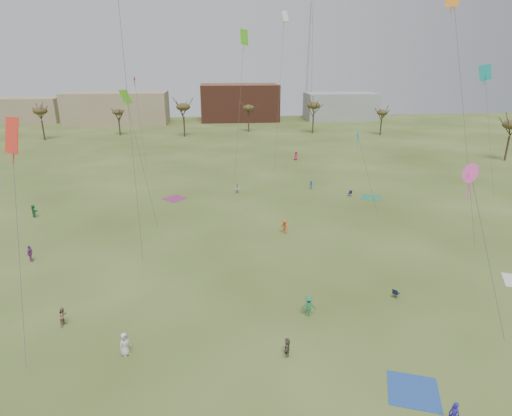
{
  "coord_description": "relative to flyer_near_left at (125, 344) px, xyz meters",
  "views": [
    {
      "loc": [
        -4.03,
        -28.54,
        19.85
      ],
      "look_at": [
        0.0,
        12.0,
        5.5
      ],
      "focal_mm": 29.63,
      "sensor_mm": 36.0,
      "label": 1
    }
  ],
  "objects": [
    {
      "name": "blanket_blue",
      "position": [
        18.8,
        -5.41,
        -0.89
      ],
      "size": [
        4.01,
        4.01,
        0.03
      ],
      "primitive_type": "cube",
      "rotation": [
        0.0,
        0.0,
        1.22
      ],
      "color": "#2750AB",
      "rests_on": "ground"
    },
    {
      "name": "flyer_near_right",
      "position": [
        19.72,
        -8.31,
        -0.02
      ],
      "size": [
        0.62,
        0.74,
        1.74
      ],
      "primitive_type": "imported",
      "rotation": [
        0.0,
        0.0,
        5.09
      ],
      "color": "#282092",
      "rests_on": "ground"
    },
    {
      "name": "camp_chair_center",
      "position": [
        22.25,
        5.48,
        -0.63
      ],
      "size": [
        0.74,
        0.73,
        0.87
      ],
      "rotation": [
        0.0,
        0.0,
        2.26
      ],
      "color": "#121F34",
      "rests_on": "ground"
    },
    {
      "name": "building_tan",
      "position": [
        -24.21,
        117.86,
        4.11
      ],
      "size": [
        32.0,
        14.0,
        10.0
      ],
      "primitive_type": "cube",
      "color": "#937F60",
      "rests_on": "ground"
    },
    {
      "name": "building_grey",
      "position": [
        50.79,
        120.86,
        3.61
      ],
      "size": [
        24.0,
        12.0,
        9.0
      ],
      "primitive_type": "cube",
      "color": "gray",
      "rests_on": "ground"
    },
    {
      "name": "radio_tower",
      "position": [
        40.79,
        127.86,
        18.32
      ],
      "size": [
        1.51,
        1.72,
        41.0
      ],
      "color": "#9EA3A8",
      "rests_on": "ground"
    },
    {
      "name": "spectator_mid_e",
      "position": [
        10.13,
        37.55,
        -0.11
      ],
      "size": [
        0.82,
        0.67,
        1.55
      ],
      "primitive_type": "imported",
      "rotation": [
        0.0,
        0.0,
        6.16
      ],
      "color": "silver",
      "rests_on": "ground"
    },
    {
      "name": "kites_aloft",
      "position": [
        12.87,
        31.26,
        21.54
      ],
      "size": [
        73.46,
        59.79,
        27.8
      ],
      "color": "red",
      "rests_on": "ground"
    },
    {
      "name": "ground",
      "position": [
        10.79,
        2.86,
        -0.89
      ],
      "size": [
        260.0,
        260.0,
        0.0
      ],
      "primitive_type": "plane",
      "color": "#394917",
      "rests_on": "ground"
    },
    {
      "name": "flyer_far_b",
      "position": [
        23.62,
        59.64,
        0.04
      ],
      "size": [
        1.07,
        0.92,
        1.85
      ],
      "primitive_type": "imported",
      "rotation": [
        0.0,
        0.0,
        0.45
      ],
      "color": "#BE2051",
      "rests_on": "ground"
    },
    {
      "name": "building_brick",
      "position": [
        15.79,
        122.86,
        5.11
      ],
      "size": [
        26.0,
        16.0,
        12.0
      ],
      "primitive_type": "cube",
      "color": "brown",
      "rests_on": "ground"
    },
    {
      "name": "flyer_mid_b",
      "position": [
        14.8,
        20.83,
        0.03
      ],
      "size": [
        1.24,
        1.36,
        1.83
      ],
      "primitive_type": "imported",
      "rotation": [
        0.0,
        0.0,
        5.33
      ],
      "color": "#C65B25",
      "rests_on": "ground"
    },
    {
      "name": "camp_chair_right",
      "position": [
        27.26,
        34.45,
        -0.63
      ],
      "size": [
        0.74,
        0.74,
        0.87
      ],
      "rotation": [
        0.0,
        0.0,
        5.49
      ],
      "color": "#141437",
      "rests_on": "ground"
    },
    {
      "name": "building_tan_west",
      "position": [
        -54.21,
        124.86,
        3.11
      ],
      "size": [
        20.0,
        12.0,
        8.0
      ],
      "primitive_type": "cube",
      "color": "#937F60",
      "rests_on": "ground"
    },
    {
      "name": "flyer_near_center",
      "position": [
        13.97,
        3.5,
        0.02
      ],
      "size": [
        1.26,
        0.84,
        1.81
      ],
      "primitive_type": "imported",
      "rotation": [
        0.0,
        0.0,
        3.0
      ],
      "color": "#28794F",
      "rests_on": "ground"
    },
    {
      "name": "flyer_near_left",
      "position": [
        0.0,
        0.0,
        0.0
      ],
      "size": [
        1.01,
        1.02,
        1.78
      ],
      "primitive_type": "imported",
      "rotation": [
        0.0,
        0.0,
        0.81
      ],
      "color": "silver",
      "rests_on": "ground"
    },
    {
      "name": "flyer_far_a",
      "position": [
        -17.44,
        29.73,
        -0.01
      ],
      "size": [
        1.52,
        1.5,
        1.75
      ],
      "primitive_type": "imported",
      "rotation": [
        0.0,
        0.0,
        2.37
      ],
      "color": "#297C4E",
      "rests_on": "ground"
    },
    {
      "name": "spectator_fore_b",
      "position": [
        -5.5,
        4.13,
        -0.09
      ],
      "size": [
        0.77,
        0.89,
        1.59
      ],
      "primitive_type": "imported",
      "rotation": [
        0.0,
        0.0,
        1.34
      ],
      "color": "#8C7159",
      "rests_on": "ground"
    },
    {
      "name": "flyer_far_c",
      "position": [
        22.11,
        38.75,
        -0.13
      ],
      "size": [
        0.77,
        1.08,
        1.51
      ],
      "primitive_type": "imported",
      "rotation": [
        0.0,
        0.0,
        4.95
      ],
      "color": "#2269A0",
      "rests_on": "ground"
    },
    {
      "name": "spectator_mid_d",
      "position": [
        -12.64,
        16.11,
        0.01
      ],
      "size": [
        0.48,
        1.07,
        1.81
      ],
      "primitive_type": "imported",
      "rotation": [
        0.0,
        0.0,
        1.53
      ],
      "color": "purple",
      "rests_on": "ground"
    },
    {
      "name": "tree_line",
      "position": [
        7.95,
        81.98,
        6.2
      ],
      "size": [
        117.44,
        49.32,
        8.91
      ],
      "color": "#3A2B1E",
      "rests_on": "ground"
    },
    {
      "name": "blanket_plum",
      "position": [
        0.47,
        35.91,
        -0.89
      ],
      "size": [
        4.14,
        4.14,
        0.03
      ],
      "primitive_type": "cube",
      "rotation": [
        0.0,
        0.0,
        2.34
      ],
      "color": "#932D65",
      "rests_on": "ground"
    },
    {
      "name": "spectator_fore_c",
      "position": [
        11.41,
        -1.2,
        -0.19
      ],
      "size": [
        0.67,
        1.36,
        1.4
      ],
      "primitive_type": "imported",
      "rotation": [
        0.0,
        0.0,
        4.5
      ],
      "color": "brown",
      "rests_on": "ground"
    },
    {
      "name": "blanket_olive",
      "position": [
        30.23,
        33.45,
        -0.89
      ],
      "size": [
        3.79,
        3.79,
        0.03
      ],
      "primitive_type": "cube",
      "rotation": [
        0.0,
        0.0,
        1.15
      ],
      "color": "#2E7F54",
      "rests_on": "ground"
    }
  ]
}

